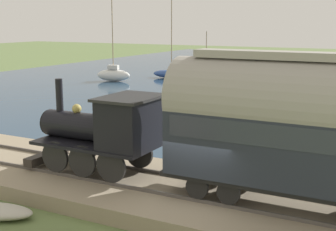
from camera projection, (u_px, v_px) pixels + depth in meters
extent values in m
plane|color=#607542|center=(197.00, 217.00, 15.17)|extent=(200.00, 200.00, 0.00)
cube|color=gray|center=(208.00, 200.00, 15.89)|extent=(5.57, 56.00, 0.55)
cube|color=#4C4742|center=(196.00, 200.00, 15.00)|extent=(0.07, 54.88, 0.12)
cube|color=#4C4742|center=(218.00, 182.00, 16.65)|extent=(0.07, 54.88, 0.12)
cylinder|color=black|center=(111.00, 166.00, 16.36)|extent=(0.12, 1.18, 1.18)
cylinder|color=black|center=(139.00, 153.00, 18.01)|extent=(0.12, 1.18, 1.18)
cylinder|color=black|center=(82.00, 161.00, 16.94)|extent=(0.12, 1.18, 1.18)
cylinder|color=black|center=(112.00, 149.00, 18.58)|extent=(0.12, 1.18, 1.18)
cylinder|color=black|center=(55.00, 157.00, 17.51)|extent=(0.12, 1.18, 1.18)
cylinder|color=black|center=(86.00, 145.00, 19.16)|extent=(0.12, 1.18, 1.18)
cube|color=black|center=(97.00, 143.00, 17.67)|extent=(2.40, 4.59, 0.12)
cylinder|color=black|center=(77.00, 125.00, 17.97)|extent=(1.04, 2.75, 1.04)
cylinder|color=black|center=(49.00, 122.00, 18.61)|extent=(0.98, 0.08, 0.98)
cylinder|color=black|center=(59.00, 95.00, 18.12)|extent=(0.28, 0.28, 1.25)
sphere|color=tan|center=(77.00, 109.00, 17.84)|extent=(0.36, 0.36, 0.36)
cube|color=black|center=(130.00, 123.00, 16.80)|extent=(2.30, 1.61, 1.74)
cube|color=#282828|center=(130.00, 98.00, 16.62)|extent=(2.50, 1.85, 0.10)
cube|color=#2D2823|center=(47.00, 156.00, 19.00)|extent=(2.20, 0.44, 0.32)
cylinder|color=black|center=(229.00, 193.00, 14.42)|extent=(0.12, 0.76, 0.76)
cylinder|color=black|center=(248.00, 175.00, 16.06)|extent=(0.12, 0.76, 0.76)
cylinder|color=black|center=(197.00, 187.00, 14.90)|extent=(0.12, 0.76, 0.76)
cylinder|color=black|center=(219.00, 171.00, 16.55)|extent=(0.12, 0.76, 0.76)
cube|color=black|center=(298.00, 184.00, 14.31)|extent=(2.20, 8.49, 0.16)
cube|color=#232833|center=(301.00, 143.00, 14.06)|extent=(2.45, 8.15, 2.41)
cube|color=#2D333D|center=(302.00, 130.00, 13.97)|extent=(2.48, 7.64, 0.67)
cylinder|color=gray|center=(303.00, 104.00, 13.82)|extent=(2.57, 8.15, 2.57)
cube|color=gray|center=(306.00, 56.00, 13.54)|extent=(0.86, 6.79, 0.24)
ellipsoid|color=white|center=(113.00, 75.00, 49.35)|extent=(2.01, 3.78, 1.25)
cylinder|color=#9E8460|center=(112.00, 32.00, 48.46)|extent=(0.10, 0.10, 7.71)
cube|color=silver|center=(113.00, 67.00, 49.18)|extent=(0.94, 1.22, 0.45)
ellipsoid|color=gold|center=(206.00, 69.00, 57.31)|extent=(2.76, 4.30, 0.84)
cylinder|color=#9E8460|center=(206.00, 49.00, 56.81)|extent=(0.10, 0.10, 4.18)
cube|color=silver|center=(206.00, 64.00, 57.18)|extent=(1.22, 1.44, 0.45)
ellipsoid|color=#335199|center=(171.00, 74.00, 51.81)|extent=(1.55, 4.72, 0.91)
cylinder|color=#9E8460|center=(172.00, 31.00, 50.88)|extent=(0.10, 0.10, 8.49)
ellipsoid|color=beige|center=(199.00, 139.00, 24.51)|extent=(2.24, 1.86, 0.37)
ellipsoid|color=beige|center=(247.00, 129.00, 26.84)|extent=(2.18, 2.27, 0.32)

